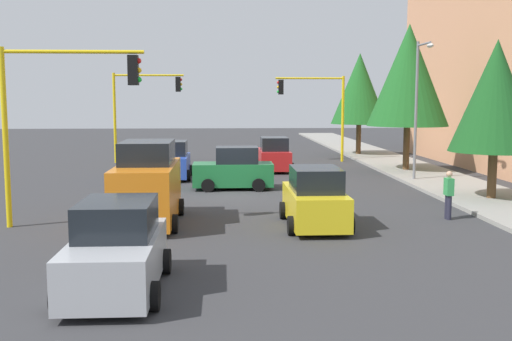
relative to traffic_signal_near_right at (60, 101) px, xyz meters
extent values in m
plane|color=#353538|center=(-6.00, 5.72, -4.12)|extent=(120.00, 120.00, 0.00)
cube|color=gray|center=(-11.00, 16.22, -4.04)|extent=(80.00, 4.00, 0.15)
cube|color=silver|center=(6.30, 2.72, -4.11)|extent=(2.20, 0.36, 0.01)
cone|color=silver|center=(5.00, 2.72, -4.11)|extent=(0.01, 1.10, 1.10)
cylinder|color=yellow|center=(0.00, -1.78, -1.20)|extent=(0.18, 0.18, 5.83)
cylinder|color=yellow|center=(0.00, 0.47, 1.56)|extent=(0.12, 4.50, 0.12)
cube|color=black|center=(0.00, 2.36, 0.98)|extent=(0.36, 0.32, 0.96)
sphere|color=red|center=(0.00, 2.54, 1.28)|extent=(0.18, 0.18, 0.18)
sphere|color=yellow|center=(0.00, 2.54, 0.98)|extent=(0.18, 0.18, 0.18)
sphere|color=green|center=(0.00, 2.54, 0.68)|extent=(0.18, 0.18, 0.18)
cylinder|color=yellow|center=(-20.00, -1.78, -1.20)|extent=(0.18, 0.18, 5.84)
cylinder|color=yellow|center=(-20.00, 0.47, 1.58)|extent=(0.12, 4.50, 0.12)
cube|color=black|center=(-20.00, 2.36, 1.00)|extent=(0.36, 0.32, 0.96)
sphere|color=red|center=(-20.00, 2.54, 1.30)|extent=(0.18, 0.18, 0.18)
sphere|color=yellow|center=(-20.00, 2.54, 1.00)|extent=(0.18, 0.18, 0.18)
sphere|color=green|center=(-20.00, 2.54, 0.70)|extent=(0.18, 0.18, 0.18)
cylinder|color=yellow|center=(-20.00, 13.22, -1.28)|extent=(0.18, 0.18, 5.67)
cylinder|color=yellow|center=(-20.00, 10.97, 1.40)|extent=(0.12, 4.50, 0.12)
cube|color=black|center=(-20.00, 9.08, 0.82)|extent=(0.36, 0.32, 0.96)
sphere|color=red|center=(-20.00, 8.90, 1.12)|extent=(0.18, 0.18, 0.18)
sphere|color=yellow|center=(-20.00, 8.90, 0.82)|extent=(0.18, 0.18, 0.18)
sphere|color=green|center=(-20.00, 8.90, 0.52)|extent=(0.18, 0.18, 0.18)
cylinder|color=slate|center=(-10.00, 14.92, -0.62)|extent=(0.14, 0.14, 7.00)
cylinder|color=slate|center=(-9.10, 14.92, 2.68)|extent=(1.80, 0.10, 0.10)
ellipsoid|color=silver|center=(-8.20, 14.92, 2.53)|extent=(0.56, 0.28, 0.20)
cylinder|color=brown|center=(-14.00, 15.72, -2.69)|extent=(0.36, 0.36, 2.85)
cone|color=#1E6023|center=(-14.00, 15.72, 1.39)|extent=(4.56, 4.56, 5.71)
cylinder|color=brown|center=(-4.00, 16.22, -2.99)|extent=(0.36, 0.36, 2.25)
cone|color=#19511E|center=(-4.00, 16.22, 0.19)|extent=(3.60, 3.60, 4.50)
cylinder|color=brown|center=(-24.00, 15.22, -2.84)|extent=(0.36, 0.36, 2.56)
cone|color=#1E6023|center=(-24.00, 15.22, 0.80)|extent=(4.09, 4.09, 5.11)
cube|color=orange|center=(-0.28, 2.69, -3.03)|extent=(4.80, 1.90, 1.85)
cube|color=black|center=(-0.52, 2.69, -1.72)|extent=(2.50, 1.67, 0.76)
cylinder|color=black|center=(1.21, 3.70, -3.82)|extent=(0.60, 0.20, 0.60)
cylinder|color=black|center=(1.21, 1.68, -3.82)|extent=(0.60, 0.20, 0.60)
cylinder|color=black|center=(-1.76, 3.70, -3.82)|extent=(0.60, 0.20, 0.60)
cylinder|color=black|center=(-1.76, 1.68, -3.82)|extent=(0.60, 0.20, 0.60)
cube|color=#1E7238|center=(-8.00, 5.70, -3.43)|extent=(1.66, 3.70, 1.05)
cube|color=black|center=(-8.00, 5.88, -2.52)|extent=(1.46, 1.92, 0.76)
cylinder|color=black|center=(-7.11, 4.55, -3.82)|extent=(0.20, 0.60, 0.60)
cylinder|color=black|center=(-8.89, 4.55, -3.82)|extent=(0.20, 0.60, 0.60)
cylinder|color=black|center=(-7.11, 6.84, -3.82)|extent=(0.20, 0.60, 0.60)
cylinder|color=black|center=(-8.89, 6.84, -3.82)|extent=(0.20, 0.60, 0.60)
cube|color=#B2B5BA|center=(6.92, 2.90, -3.43)|extent=(4.16, 1.79, 1.05)
cube|color=black|center=(6.71, 2.90, -2.52)|extent=(2.17, 1.57, 0.76)
cylinder|color=black|center=(8.21, 3.85, -3.82)|extent=(0.60, 0.20, 0.60)
cylinder|color=black|center=(8.21, 1.94, -3.82)|extent=(0.60, 0.20, 0.60)
cylinder|color=black|center=(5.63, 3.85, -3.82)|extent=(0.60, 0.20, 0.60)
cylinder|color=black|center=(5.63, 1.94, -3.82)|extent=(0.60, 0.20, 0.60)
cube|color=red|center=(-15.06, 8.21, -3.43)|extent=(3.98, 1.71, 1.05)
cube|color=black|center=(-14.86, 8.21, -2.52)|extent=(2.07, 1.50, 0.76)
cylinder|color=black|center=(-16.29, 7.29, -3.82)|extent=(0.60, 0.20, 0.60)
cylinder|color=black|center=(-16.29, 9.12, -3.82)|extent=(0.60, 0.20, 0.60)
cylinder|color=black|center=(-13.82, 7.29, -3.82)|extent=(0.60, 0.20, 0.60)
cylinder|color=black|center=(-13.82, 9.12, -3.82)|extent=(0.60, 0.20, 0.60)
cube|color=yellow|center=(0.42, 8.24, -3.43)|extent=(4.13, 1.72, 1.05)
cube|color=black|center=(0.62, 8.24, -2.52)|extent=(2.15, 1.51, 0.76)
cylinder|color=black|center=(-0.87, 7.32, -3.82)|extent=(0.60, 0.20, 0.60)
cylinder|color=black|center=(-0.87, 9.16, -3.82)|extent=(0.60, 0.20, 0.60)
cylinder|color=black|center=(1.70, 7.32, -3.82)|extent=(0.60, 0.20, 0.60)
cylinder|color=black|center=(1.70, 9.16, -3.82)|extent=(0.60, 0.20, 0.60)
cube|color=blue|center=(-11.87, 2.55, -3.43)|extent=(3.75, 1.74, 1.05)
cube|color=black|center=(-12.06, 2.55, -2.52)|extent=(1.95, 1.54, 0.76)
cylinder|color=black|center=(-10.71, 3.49, -3.82)|extent=(0.60, 0.20, 0.60)
cylinder|color=black|center=(-10.71, 1.62, -3.82)|extent=(0.60, 0.20, 0.60)
cylinder|color=black|center=(-13.04, 3.49, -3.82)|extent=(0.60, 0.20, 0.60)
cylinder|color=black|center=(-13.04, 1.62, -3.82)|extent=(0.60, 0.20, 0.60)
cylinder|color=#262638|center=(-0.37, 13.08, -3.69)|extent=(0.16, 0.16, 0.85)
cylinder|color=#262638|center=(-0.57, 13.08, -3.69)|extent=(0.16, 0.16, 0.85)
cube|color=green|center=(-0.47, 13.08, -2.97)|extent=(0.40, 0.24, 0.60)
sphere|color=tan|center=(-0.47, 13.08, -2.53)|extent=(0.22, 0.22, 0.22)
camera|label=1|loc=(19.90, 5.22, 0.08)|focal=42.41mm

